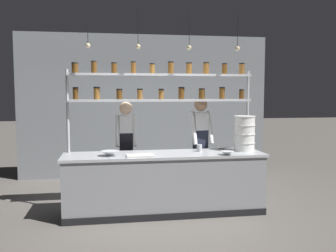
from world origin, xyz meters
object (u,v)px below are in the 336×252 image
object	(u,v)px
container_stack	(245,133)
prep_bowl_near_left	(227,153)
prep_bowl_center_front	(110,153)
serving_cup_front	(200,148)
chef_left	(126,144)
spice_shelf_unit	(161,90)
chef_center	(201,141)
cutting_board	(140,156)
prep_bowl_center_back	(221,148)

from	to	relation	value
container_stack	prep_bowl_near_left	xyz separation A→B (m)	(-0.40, -0.34, -0.25)
prep_bowl_center_front	serving_cup_front	size ratio (longest dim) A/B	2.46
chef_left	serving_cup_front	xyz separation A→B (m)	(1.12, -0.64, -0.00)
prep_bowl_center_front	spice_shelf_unit	bearing A→B (deg)	27.21
spice_shelf_unit	chef_left	size ratio (longest dim) A/B	1.74
chef_center	container_stack	bearing A→B (deg)	-48.12
cutting_board	prep_bowl_near_left	world-z (taller)	prep_bowl_near_left
prep_bowl_near_left	chef_left	bearing A→B (deg)	144.25
chef_left	cutting_board	distance (m)	0.97
prep_bowl_center_back	prep_bowl_center_front	bearing A→B (deg)	-169.98
spice_shelf_unit	container_stack	size ratio (longest dim) A/B	5.28
spice_shelf_unit	prep_bowl_center_back	distance (m)	1.35
chef_left	cutting_board	size ratio (longest dim) A/B	4.23
spice_shelf_unit	cutting_board	xyz separation A→B (m)	(-0.39, -0.55, -0.95)
spice_shelf_unit	container_stack	bearing A→B (deg)	-12.57
chef_left	chef_center	world-z (taller)	chef_center
prep_bowl_center_front	prep_bowl_near_left	bearing A→B (deg)	-6.69
cutting_board	prep_bowl_center_back	xyz separation A→B (m)	(1.35, 0.44, 0.02)
chef_left	prep_bowl_center_front	world-z (taller)	chef_left
spice_shelf_unit	prep_bowl_center_front	distance (m)	1.31
cutting_board	serving_cup_front	size ratio (longest dim) A/B	3.66
spice_shelf_unit	prep_bowl_center_front	size ratio (longest dim) A/B	10.91
container_stack	prep_bowl_center_back	size ratio (longest dim) A/B	2.56
chef_left	container_stack	world-z (taller)	chef_left
chef_left	serving_cup_front	world-z (taller)	chef_left
chef_center	container_stack	world-z (taller)	chef_center
spice_shelf_unit	chef_center	xyz separation A→B (m)	(0.71, 0.23, -0.86)
chef_center	cutting_board	world-z (taller)	chef_center
chef_left	prep_bowl_center_back	distance (m)	1.60
serving_cup_front	prep_bowl_center_back	bearing A→B (deg)	17.72
container_stack	prep_bowl_near_left	distance (m)	0.58
prep_bowl_center_back	cutting_board	bearing A→B (deg)	-162.10
spice_shelf_unit	container_stack	world-z (taller)	spice_shelf_unit
chef_left	serving_cup_front	size ratio (longest dim) A/B	15.47
serving_cup_front	prep_bowl_center_front	bearing A→B (deg)	-172.23
chef_left	chef_center	xyz separation A→B (m)	(1.25, -0.18, 0.04)
prep_bowl_center_front	prep_bowl_center_back	distance (m)	1.82
cutting_board	prep_bowl_center_back	size ratio (longest dim) A/B	1.84
cutting_board	prep_bowl_center_back	bearing A→B (deg)	17.90
prep_bowl_center_front	prep_bowl_center_back	world-z (taller)	prep_bowl_center_front
cutting_board	serving_cup_front	bearing A→B (deg)	17.98
container_stack	spice_shelf_unit	bearing A→B (deg)	167.43
spice_shelf_unit	prep_bowl_center_back	size ratio (longest dim) A/B	13.53
prep_bowl_near_left	container_stack	bearing A→B (deg)	40.51
spice_shelf_unit	chef_left	world-z (taller)	spice_shelf_unit
cutting_board	serving_cup_front	world-z (taller)	serving_cup_front
container_stack	prep_bowl_center_front	bearing A→B (deg)	-176.30
prep_bowl_center_back	serving_cup_front	size ratio (longest dim) A/B	1.99
chef_left	cutting_board	world-z (taller)	chef_left
prep_bowl_near_left	cutting_board	bearing A→B (deg)	176.39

